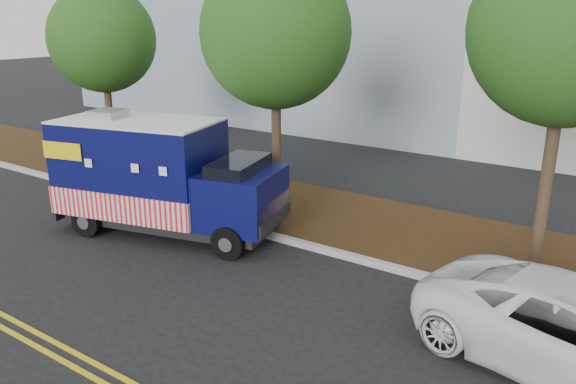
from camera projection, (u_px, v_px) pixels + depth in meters
The scene contains 10 objects.
ground at pixel (206, 249), 13.39m from camera, with size 120.00×120.00×0.00m, color black.
curb at pixel (243, 228), 14.47m from camera, with size 120.00×0.18×0.15m, color #9E9E99.
mulch_strip at pixel (289, 206), 16.12m from camera, with size 120.00×4.00×0.15m, color black.
centerline_near at pixel (35, 332), 9.90m from camera, with size 120.00×0.10×0.01m, color gold.
centerline_far at pixel (21, 338), 9.70m from camera, with size 120.00×0.10×0.01m, color gold.
tree_a at pixel (102, 39), 19.22m from camera, with size 3.63×3.63×6.35m.
tree_b at pixel (276, 33), 14.27m from camera, with size 3.87×3.87×6.83m.
tree_c at pixel (569, 29), 10.55m from camera, with size 3.74×3.74×6.96m.
sign_post at pixel (151, 164), 16.29m from camera, with size 0.06×0.06×2.40m, color #473828.
food_truck at pixel (158, 179), 14.11m from camera, with size 6.13×3.42×3.06m.
Camera 1 is at (8.61, -9.07, 5.36)m, focal length 35.00 mm.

